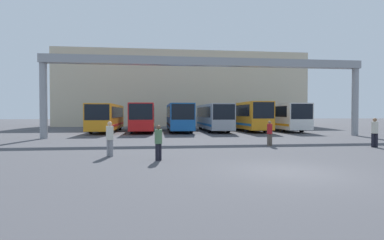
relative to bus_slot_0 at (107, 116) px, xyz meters
name	(u,v)px	position (x,y,z in m)	size (l,w,h in m)	color
ground_plane	(287,172)	(10.19, -24.51, -1.76)	(200.00, 200.00, 0.00)	#47474C
building_backdrop	(182,91)	(10.19, 18.73, 4.34)	(41.14, 12.00, 12.21)	beige
overhead_gantry	(209,71)	(10.19, -8.67, 4.09)	(28.40, 0.80, 6.96)	gray
bus_slot_0	(107,116)	(0.00, 0.00, 0.00)	(2.54, 11.42, 3.05)	orange
bus_slot_1	(143,116)	(4.07, -0.49, 0.04)	(2.49, 10.43, 3.12)	red
bus_slot_2	(179,116)	(8.15, -0.50, 0.04)	(2.49, 10.42, 3.12)	#1959A5
bus_slot_3	(213,116)	(12.22, 0.00, 0.03)	(2.45, 11.41, 3.10)	#999EA5
bus_slot_4	(247,115)	(16.30, -0.25, 0.15)	(2.45, 10.92, 3.33)	orange
bus_slot_5	(281,115)	(20.37, -0.53, 0.07)	(2.59, 10.35, 3.17)	silver
pedestrian_mid_left	(158,142)	(5.63, -21.40, -0.92)	(0.33, 0.33, 1.59)	black
pedestrian_near_center	(270,133)	(12.78, -16.25, -0.90)	(0.34, 0.34, 1.62)	brown
pedestrian_mid_right	(375,132)	(18.90, -17.80, -0.80)	(0.38, 0.38, 1.81)	black
pedestrian_far_center	(110,138)	(3.29, -19.79, -0.86)	(0.35, 0.35, 1.70)	gray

